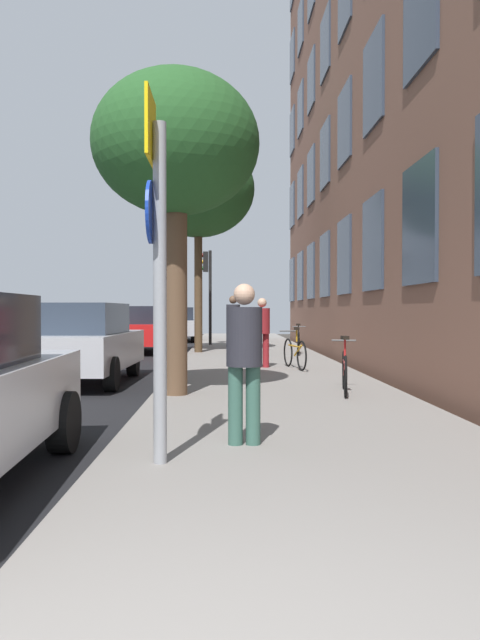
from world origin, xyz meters
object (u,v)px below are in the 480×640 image
tree_far (198,190)px  sign_post (157,254)px  tree_near (176,147)px  pedestrian_2 (233,322)px  pedestrian_1 (262,328)px  car_2 (147,329)px  car_3 (177,324)px  bicycle_2 (298,342)px  car_1 (84,342)px  traffic_light (208,280)px  bicycle_0 (345,370)px  bicycle_1 (295,352)px  pedestrian_0 (244,353)px

tree_far → sign_post: bearing=-89.0°
tree_near → pedestrian_2: (1.04, 7.88, -2.97)m
pedestrian_1 → car_2: size_ratio=0.37×
car_2 → car_3: same height
bicycle_2 → car_1: (-5.14, -6.45, 0.34)m
traffic_light → bicycle_0: 14.51m
bicycle_1 → car_2: 8.44m
sign_post → tree_far: 14.71m
traffic_light → bicycle_1: (2.31, -9.97, -2.19)m
tree_far → car_3: 10.38m
pedestrian_0 → car_2: bearing=101.0°
traffic_light → car_3: 5.48m
bicycle_2 → pedestrian_0: size_ratio=1.05×
traffic_light → car_1: traffic_light is taller
bicycle_2 → car_1: size_ratio=0.42×
bicycle_1 → car_3: car_3 is taller
tree_far → bicycle_0: tree_far is taller
pedestrian_1 → car_2: bearing=118.0°
car_1 → car_3: same height
bicycle_2 → pedestrian_2: (-2.05, -1.02, 0.65)m
tree_near → pedestrian_1: tree_near is taller
traffic_light → car_2: bearing=-126.8°
pedestrian_2 → pedestrian_0: bearing=-90.3°
tree_near → car_3: tree_near is taller
bicycle_0 → car_3: (-4.26, 18.99, 0.35)m
tree_far → pedestrian_0: 14.31m
car_1 → pedestrian_1: bearing=30.1°
sign_post → tree_near: 4.87m
bicycle_0 → pedestrian_0: 4.24m
tree_far → car_2: (-1.89, 1.53, -4.58)m
bicycle_2 → pedestrian_0: (-2.11, -12.55, 0.56)m
sign_post → bicycle_2: bearing=77.6°
bicycle_0 → pedestrian_1: (-1.09, 4.47, 0.58)m
traffic_light → sign_post: bearing=-89.8°
pedestrian_2 → pedestrian_1: bearing=-78.9°
pedestrian_2 → car_3: pedestrian_2 is taller
bicycle_1 → bicycle_2: (0.66, 4.63, -0.01)m
tree_near → bicycle_2: 10.10m
bicycle_1 → pedestrian_0: size_ratio=1.08×
bicycle_2 → pedestrian_1: pedestrian_1 is taller
tree_near → tree_far: 10.02m
sign_post → tree_near: tree_near is taller
sign_post → pedestrian_0: size_ratio=2.01×
bicycle_0 → car_1: bearing=154.5°
car_2 → car_3: (0.47, 7.67, -0.00)m
car_1 → pedestrian_2: bearing=60.4°
bicycle_0 → pedestrian_2: bearing=102.6°
bicycle_1 → car_2: car_2 is taller
traffic_light → car_2: 3.92m
bicycle_1 → car_3: size_ratio=0.40×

